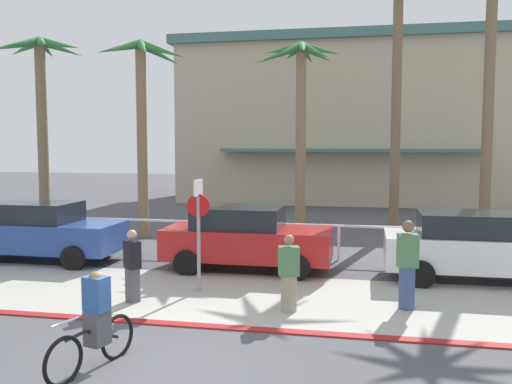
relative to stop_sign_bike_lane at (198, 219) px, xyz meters
name	(u,v)px	position (x,y,z in m)	size (l,w,h in m)	color
ground_plane	(269,248)	(0.65, 5.58, -1.68)	(80.00, 80.00, 0.00)	#4C4C51
sidewalk_strip	(224,296)	(0.65, -0.22, -1.67)	(44.00, 4.00, 0.02)	#ADAAA0
curb_paint	(197,325)	(0.65, -2.22, -1.66)	(44.00, 0.24, 0.03)	maroon
building_backdrop	(352,122)	(2.80, 22.60, 2.99)	(19.83, 11.47, 9.29)	#BCAD8E
rail_fence	(261,229)	(0.65, 4.08, -0.84)	(22.92, 0.08, 1.04)	white
stop_sign_bike_lane	(198,219)	(0.00, 0.00, 0.00)	(0.52, 0.56, 2.56)	gray
palm_tree_2	(40,88)	(-7.41, 5.64, 3.59)	(3.23, 2.97, 7.01)	#756047
palm_tree_3	(142,94)	(-4.06, 6.54, 3.41)	(3.33, 3.08, 6.95)	#846B4C
palm_tree_4	(300,88)	(1.35, 7.72, 3.62)	(3.22, 3.05, 6.89)	#846B4C
palm_tree_5	(397,50)	(4.73, 9.59, 5.14)	(3.43, 3.05, 9.73)	#756047
palm_tree_6	(491,27)	(7.69, 8.24, 5.57)	(3.51, 2.79, 9.94)	#756047
car_blue_1	(42,231)	(-5.37, 2.32, -0.81)	(4.40, 2.02, 1.69)	#284793
car_red_2	(246,238)	(0.57, 2.36, -0.81)	(4.40, 2.02, 1.69)	red
car_white_3	(475,246)	(6.30, 2.26, -0.81)	(4.40, 2.02, 1.69)	white
cyclist_black_0	(95,323)	(-0.27, -4.34, -0.98)	(0.57, 1.76, 1.50)	black
pedestrian_0	(132,269)	(-1.14, -1.03, -0.97)	(0.47, 0.47, 1.56)	#4C4C51
pedestrian_1	(407,268)	(4.51, -0.42, -0.82)	(0.44, 0.37, 1.83)	#384C7A
pedestrian_2	(289,277)	(2.19, -1.04, -0.96)	(0.46, 0.40, 1.56)	gray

